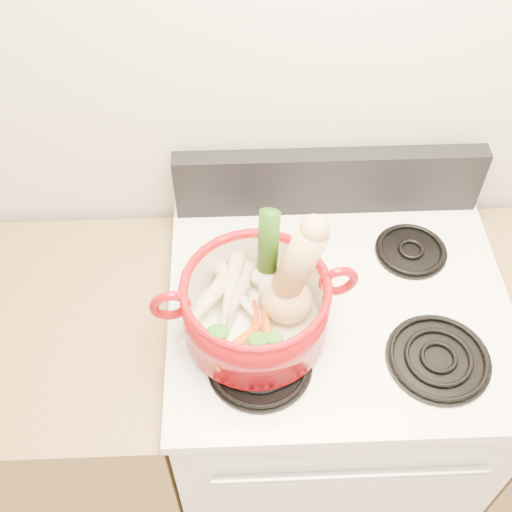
{
  "coord_description": "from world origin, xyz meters",
  "views": [
    {
      "loc": [
        -0.22,
        0.56,
        2.14
      ],
      "look_at": [
        -0.2,
        1.31,
        1.24
      ],
      "focal_mm": 45.0,
      "sensor_mm": 36.0,
      "label": 1
    }
  ],
  "objects_px": {
    "squash": "(289,275)",
    "leek": "(268,263)",
    "dutch_oven": "(256,308)",
    "stove_body": "(323,401)"
  },
  "relations": [
    {
      "from": "stove_body",
      "to": "leek",
      "type": "relative_size",
      "value": 3.35
    },
    {
      "from": "squash",
      "to": "dutch_oven",
      "type": "bearing_deg",
      "value": -159.04
    },
    {
      "from": "squash",
      "to": "leek",
      "type": "height_order",
      "value": "squash"
    },
    {
      "from": "stove_body",
      "to": "dutch_oven",
      "type": "xyz_separation_m",
      "value": [
        -0.2,
        -0.07,
        0.58
      ]
    },
    {
      "from": "stove_body",
      "to": "leek",
      "type": "xyz_separation_m",
      "value": [
        -0.17,
        -0.03,
        0.68
      ]
    },
    {
      "from": "dutch_oven",
      "to": "leek",
      "type": "height_order",
      "value": "leek"
    },
    {
      "from": "squash",
      "to": "leek",
      "type": "bearing_deg",
      "value": 150.13
    },
    {
      "from": "dutch_oven",
      "to": "stove_body",
      "type": "bearing_deg",
      "value": 13.02
    },
    {
      "from": "stove_body",
      "to": "leek",
      "type": "height_order",
      "value": "leek"
    },
    {
      "from": "stove_body",
      "to": "leek",
      "type": "distance_m",
      "value": 0.7
    }
  ]
}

